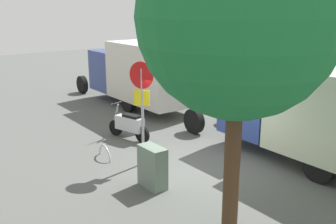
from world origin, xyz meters
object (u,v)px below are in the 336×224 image
at_px(box_truck_near, 325,113).
at_px(box_truck_far, 140,71).
at_px(motorcycle, 129,125).
at_px(bike_rack_hoop, 105,158).
at_px(utility_cabinet, 152,167).
at_px(stop_sign, 142,97).
at_px(street_tree, 239,17).

distance_m(box_truck_near, box_truck_far, 8.97).
xyz_separation_m(motorcycle, bike_rack_hoop, (-1.02, 1.55, -0.52)).
distance_m(utility_cabinet, bike_rack_hoop, 2.52).
relative_size(utility_cabinet, bike_rack_hoop, 1.27).
relative_size(box_truck_far, utility_cabinet, 7.09).
height_order(box_truck_far, stop_sign, stop_sign).
bearing_deg(box_truck_far, box_truck_near, -177.72).
bearing_deg(box_truck_near, box_truck_far, 2.36).
xyz_separation_m(box_truck_near, stop_sign, (3.31, 3.87, 0.41)).
bearing_deg(box_truck_far, motorcycle, 142.67).
height_order(box_truck_far, utility_cabinet, box_truck_far).
relative_size(stop_sign, bike_rack_hoop, 3.53).
bearing_deg(motorcycle, utility_cabinet, 141.86).
height_order(motorcycle, bike_rack_hoop, motorcycle).
relative_size(street_tree, utility_cabinet, 5.72).
height_order(street_tree, utility_cabinet, street_tree).
bearing_deg(box_truck_near, street_tree, 100.07).
xyz_separation_m(box_truck_near, bike_rack_hoop, (4.38, 4.53, -1.58)).
bearing_deg(utility_cabinet, bike_rack_hoop, -0.29).
xyz_separation_m(box_truck_far, bike_rack_hoop, (-4.59, 4.46, -1.61)).
bearing_deg(bike_rack_hoop, utility_cabinet, 179.71).
bearing_deg(stop_sign, motorcycle, -23.11).
bearing_deg(utility_cabinet, stop_sign, -25.80).
bearing_deg(box_truck_near, bike_rack_hoop, 47.89).
xyz_separation_m(utility_cabinet, bike_rack_hoop, (2.46, -0.01, -0.54)).
relative_size(box_truck_near, utility_cabinet, 7.63).
distance_m(box_truck_near, stop_sign, 5.11).
height_order(stop_sign, utility_cabinet, stop_sign).
bearing_deg(stop_sign, box_truck_near, -130.50).
distance_m(stop_sign, bike_rack_hoop, 2.36).
relative_size(motorcycle, stop_sign, 0.59).
bearing_deg(box_truck_near, stop_sign, 51.42).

